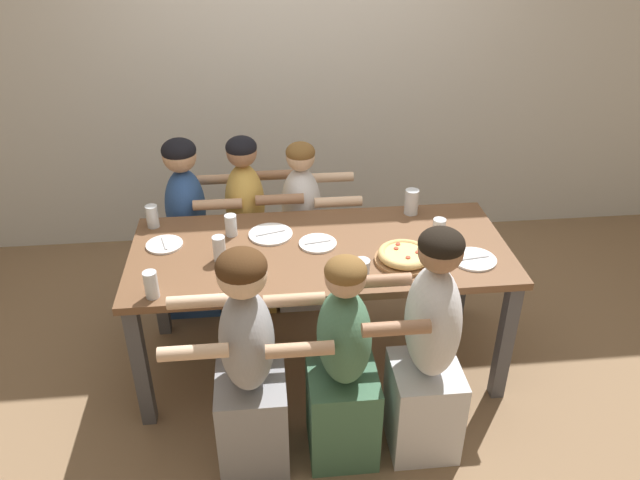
{
  "coord_description": "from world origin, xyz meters",
  "views": [
    {
      "loc": [
        -0.28,
        -2.76,
        2.46
      ],
      "look_at": [
        0.0,
        0.0,
        0.81
      ],
      "focal_mm": 35.0,
      "sensor_mm": 36.0,
      "label": 1
    }
  ],
  "objects_px": {
    "pizza_board_main": "(404,256)",
    "diner_near_midright": "(428,355)",
    "drinking_glass_i": "(231,226)",
    "drinking_glass_h": "(362,272)",
    "diner_near_center": "(342,371)",
    "diner_near_midleft": "(248,370)",
    "empty_plate_a": "(318,243)",
    "drinking_glass_g": "(152,218)",
    "diner_far_midleft": "(248,231)",
    "drinking_glass_e": "(439,230)",
    "diner_far_center": "(302,232)",
    "drinking_glass_b": "(440,270)",
    "empty_plate_d": "(474,259)",
    "empty_plate_c": "(271,234)",
    "drinking_glass_d": "(411,203)",
    "empty_plate_b": "(164,245)",
    "drinking_glass_a": "(254,268)",
    "diner_far_left": "(189,233)",
    "drinking_glass_f": "(151,286)",
    "drinking_glass_c": "(219,249)"
  },
  "relations": [
    {
      "from": "drinking_glass_a",
      "to": "drinking_glass_b",
      "type": "distance_m",
      "value": 0.9
    },
    {
      "from": "empty_plate_c",
      "to": "drinking_glass_i",
      "type": "relative_size",
      "value": 2.02
    },
    {
      "from": "empty_plate_a",
      "to": "diner_near_midleft",
      "type": "relative_size",
      "value": 0.17
    },
    {
      "from": "drinking_glass_f",
      "to": "drinking_glass_h",
      "type": "relative_size",
      "value": 1.13
    },
    {
      "from": "pizza_board_main",
      "to": "drinking_glass_h",
      "type": "relative_size",
      "value": 2.53
    },
    {
      "from": "empty_plate_c",
      "to": "drinking_glass_a",
      "type": "xyz_separation_m",
      "value": [
        -0.09,
        -0.39,
        0.04
      ]
    },
    {
      "from": "empty_plate_a",
      "to": "diner_far_left",
      "type": "bearing_deg",
      "value": 140.61
    },
    {
      "from": "pizza_board_main",
      "to": "diner_near_midright",
      "type": "distance_m",
      "value": 0.53
    },
    {
      "from": "drinking_glass_h",
      "to": "pizza_board_main",
      "type": "bearing_deg",
      "value": 32.23
    },
    {
      "from": "drinking_glass_a",
      "to": "drinking_glass_e",
      "type": "xyz_separation_m",
      "value": [
        0.98,
        0.25,
        0.01
      ]
    },
    {
      "from": "drinking_glass_e",
      "to": "diner_near_midright",
      "type": "relative_size",
      "value": 0.1
    },
    {
      "from": "empty_plate_c",
      "to": "drinking_glass_h",
      "type": "height_order",
      "value": "drinking_glass_h"
    },
    {
      "from": "empty_plate_b",
      "to": "diner_near_center",
      "type": "bearing_deg",
      "value": -41.85
    },
    {
      "from": "drinking_glass_e",
      "to": "diner_far_center",
      "type": "xyz_separation_m",
      "value": [
        -0.68,
        0.62,
        -0.33
      ]
    },
    {
      "from": "empty_plate_a",
      "to": "diner_near_midright",
      "type": "relative_size",
      "value": 0.16
    },
    {
      "from": "drinking_glass_c",
      "to": "drinking_glass_d",
      "type": "height_order",
      "value": "drinking_glass_d"
    },
    {
      "from": "drinking_glass_b",
      "to": "drinking_glass_i",
      "type": "distance_m",
      "value": 1.14
    },
    {
      "from": "drinking_glass_e",
      "to": "drinking_glass_f",
      "type": "height_order",
      "value": "drinking_glass_f"
    },
    {
      "from": "diner_far_center",
      "to": "diner_far_midleft",
      "type": "distance_m",
      "value": 0.34
    },
    {
      "from": "drinking_glass_g",
      "to": "drinking_glass_i",
      "type": "xyz_separation_m",
      "value": [
        0.43,
        -0.14,
        -0.0
      ]
    },
    {
      "from": "empty_plate_a",
      "to": "drinking_glass_g",
      "type": "distance_m",
      "value": 0.93
    },
    {
      "from": "empty_plate_a",
      "to": "drinking_glass_i",
      "type": "bearing_deg",
      "value": 161.78
    },
    {
      "from": "empty_plate_d",
      "to": "diner_far_center",
      "type": "height_order",
      "value": "diner_far_center"
    },
    {
      "from": "empty_plate_c",
      "to": "drinking_glass_d",
      "type": "height_order",
      "value": "drinking_glass_d"
    },
    {
      "from": "empty_plate_c",
      "to": "drinking_glass_e",
      "type": "relative_size",
      "value": 1.93
    },
    {
      "from": "diner_near_center",
      "to": "diner_near_midleft",
      "type": "distance_m",
      "value": 0.43
    },
    {
      "from": "pizza_board_main",
      "to": "diner_far_midleft",
      "type": "distance_m",
      "value": 1.17
    },
    {
      "from": "diner_near_midleft",
      "to": "diner_far_left",
      "type": "xyz_separation_m",
      "value": [
        -0.36,
        1.29,
        -0.02
      ]
    },
    {
      "from": "empty_plate_b",
      "to": "drinking_glass_h",
      "type": "height_order",
      "value": "drinking_glass_h"
    },
    {
      "from": "pizza_board_main",
      "to": "drinking_glass_i",
      "type": "distance_m",
      "value": 0.94
    },
    {
      "from": "drinking_glass_e",
      "to": "empty_plate_b",
      "type": "bearing_deg",
      "value": 176.55
    },
    {
      "from": "drinking_glass_a",
      "to": "drinking_glass_f",
      "type": "height_order",
      "value": "drinking_glass_f"
    },
    {
      "from": "drinking_glass_f",
      "to": "diner_near_center",
      "type": "relative_size",
      "value": 0.12
    },
    {
      "from": "drinking_glass_a",
      "to": "diner_far_left",
      "type": "distance_m",
      "value": 1.0
    },
    {
      "from": "diner_near_midleft",
      "to": "drinking_glass_i",
      "type": "bearing_deg",
      "value": 5.01
    },
    {
      "from": "empty_plate_c",
      "to": "diner_far_center",
      "type": "relative_size",
      "value": 0.22
    },
    {
      "from": "drinking_glass_c",
      "to": "pizza_board_main",
      "type": "bearing_deg",
      "value": -6.82
    },
    {
      "from": "drinking_glass_g",
      "to": "diner_near_midleft",
      "type": "height_order",
      "value": "diner_near_midleft"
    },
    {
      "from": "diner_near_midright",
      "to": "drinking_glass_e",
      "type": "bearing_deg",
      "value": -17.1
    },
    {
      "from": "empty_plate_b",
      "to": "drinking_glass_f",
      "type": "bearing_deg",
      "value": -90.25
    },
    {
      "from": "drinking_glass_e",
      "to": "diner_far_center",
      "type": "relative_size",
      "value": 0.11
    },
    {
      "from": "diner_far_center",
      "to": "drinking_glass_g",
      "type": "bearing_deg",
      "value": -69.22
    },
    {
      "from": "drinking_glass_b",
      "to": "empty_plate_d",
      "type": "bearing_deg",
      "value": 32.94
    },
    {
      "from": "drinking_glass_b",
      "to": "diner_near_midright",
      "type": "bearing_deg",
      "value": -110.86
    },
    {
      "from": "drinking_glass_i",
      "to": "diner_far_midleft",
      "type": "xyz_separation_m",
      "value": [
        0.07,
        0.46,
        -0.3
      ]
    },
    {
      "from": "drinking_glass_e",
      "to": "diner_far_midleft",
      "type": "distance_m",
      "value": 1.24
    },
    {
      "from": "diner_near_center",
      "to": "diner_far_left",
      "type": "distance_m",
      "value": 1.51
    },
    {
      "from": "drinking_glass_a",
      "to": "diner_near_midright",
      "type": "height_order",
      "value": "diner_near_midright"
    },
    {
      "from": "pizza_board_main",
      "to": "diner_near_midleft",
      "type": "bearing_deg",
      "value": -149.05
    },
    {
      "from": "diner_far_center",
      "to": "diner_far_left",
      "type": "distance_m",
      "value": 0.7
    }
  ]
}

